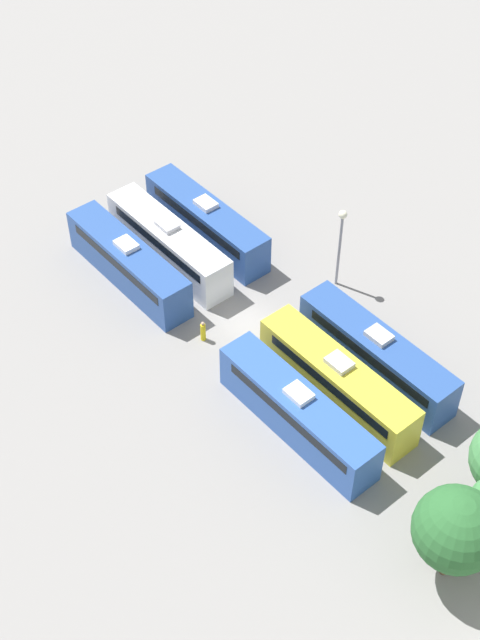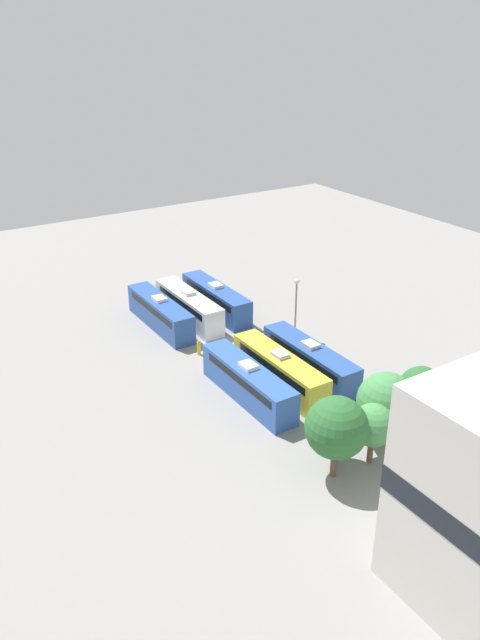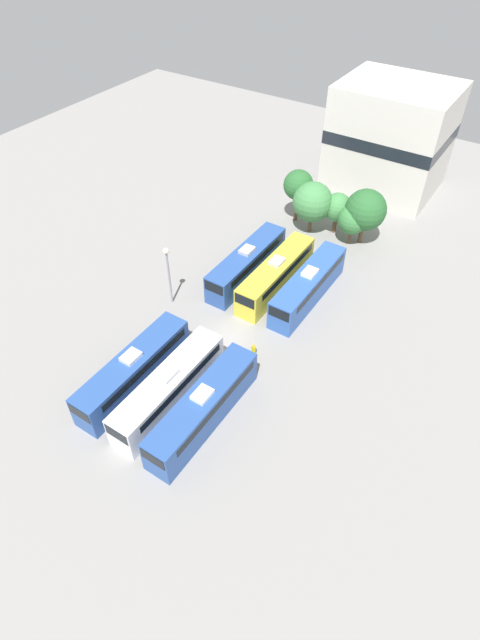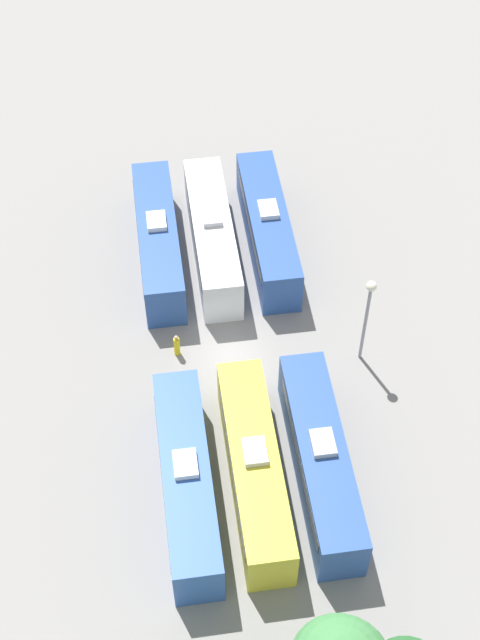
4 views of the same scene
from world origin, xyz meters
The scene contains 9 objects.
ground_plane centered at (0.00, 0.00, 0.00)m, with size 111.30×111.30×0.00m, color gray.
bus_0 centered at (-3.64, -8.85, 1.75)m, with size 2.51×11.92×3.53m.
bus_1 centered at (0.01, -8.68, 1.75)m, with size 2.51×11.92×3.53m.
bus_2 centered at (3.51, -8.77, 1.75)m, with size 2.51×11.92×3.53m.
bus_3 centered at (-3.65, 8.69, 1.75)m, with size 2.51×11.92×3.53m.
bus_4 centered at (-0.12, 8.72, 1.75)m, with size 2.51×11.92×3.53m.
bus_5 centered at (3.45, 8.95, 1.75)m, with size 2.51×11.92×3.53m.
worker_person centered at (3.12, -0.76, 0.76)m, with size 0.36×0.36×1.63m.
light_pole centered at (-7.68, 0.99, 4.57)m, with size 0.60×0.60×6.59m.
Camera 4 is at (3.94, 32.16, 42.37)m, focal length 50.00 mm.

